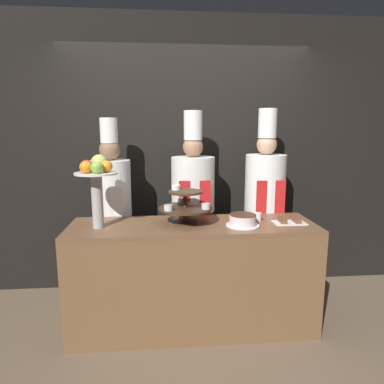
{
  "coord_description": "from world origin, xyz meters",
  "views": [
    {
      "loc": [
        -0.25,
        -2.4,
        1.68
      ],
      "look_at": [
        0.0,
        0.41,
        1.16
      ],
      "focal_mm": 32.0,
      "sensor_mm": 36.0,
      "label": 1
    }
  ],
  "objects_px": {
    "cup_white": "(257,217)",
    "chef_center_left": "(193,203)",
    "chef_left": "(112,206)",
    "chef_center_right": "(265,200)",
    "fruit_pedestal": "(96,178)",
    "cake_round": "(243,220)",
    "tiered_stand": "(185,205)",
    "cake_square_tray": "(289,221)"
  },
  "relations": [
    {
      "from": "fruit_pedestal",
      "to": "cake_round",
      "type": "height_order",
      "value": "fruit_pedestal"
    },
    {
      "from": "cake_square_tray",
      "to": "chef_left",
      "type": "relative_size",
      "value": 0.15
    },
    {
      "from": "fruit_pedestal",
      "to": "chef_center_right",
      "type": "height_order",
      "value": "chef_center_right"
    },
    {
      "from": "tiered_stand",
      "to": "cake_round",
      "type": "height_order",
      "value": "tiered_stand"
    },
    {
      "from": "cup_white",
      "to": "chef_center_left",
      "type": "relative_size",
      "value": 0.04
    },
    {
      "from": "cup_white",
      "to": "cake_square_tray",
      "type": "xyz_separation_m",
      "value": [
        0.25,
        -0.09,
        -0.02
      ]
    },
    {
      "from": "cake_square_tray",
      "to": "chef_center_right",
      "type": "relative_size",
      "value": 0.14
    },
    {
      "from": "cup_white",
      "to": "chef_center_right",
      "type": "height_order",
      "value": "chef_center_right"
    },
    {
      "from": "cake_round",
      "to": "chef_left",
      "type": "xyz_separation_m",
      "value": [
        -1.12,
        0.57,
        0.01
      ]
    },
    {
      "from": "cup_white",
      "to": "cake_square_tray",
      "type": "height_order",
      "value": "cup_white"
    },
    {
      "from": "fruit_pedestal",
      "to": "chef_left",
      "type": "distance_m",
      "value": 0.61
    },
    {
      "from": "chef_left",
      "to": "cup_white",
      "type": "bearing_deg",
      "value": -19.09
    },
    {
      "from": "tiered_stand",
      "to": "chef_center_left",
      "type": "relative_size",
      "value": 0.24
    },
    {
      "from": "cake_round",
      "to": "cake_square_tray",
      "type": "xyz_separation_m",
      "value": [
        0.41,
        0.04,
        -0.03
      ]
    },
    {
      "from": "chef_center_left",
      "to": "cake_round",
      "type": "bearing_deg",
      "value": -58.27
    },
    {
      "from": "chef_center_left",
      "to": "chef_center_right",
      "type": "relative_size",
      "value": 0.99
    },
    {
      "from": "fruit_pedestal",
      "to": "chef_center_left",
      "type": "bearing_deg",
      "value": 32.38
    },
    {
      "from": "fruit_pedestal",
      "to": "cake_square_tray",
      "type": "height_order",
      "value": "fruit_pedestal"
    },
    {
      "from": "cake_square_tray",
      "to": "cake_round",
      "type": "bearing_deg",
      "value": -173.99
    },
    {
      "from": "cake_round",
      "to": "cup_white",
      "type": "bearing_deg",
      "value": 39.63
    },
    {
      "from": "fruit_pedestal",
      "to": "cup_white",
      "type": "relative_size",
      "value": 7.62
    },
    {
      "from": "chef_center_left",
      "to": "fruit_pedestal",
      "type": "bearing_deg",
      "value": -147.62
    },
    {
      "from": "chef_left",
      "to": "chef_center_right",
      "type": "xyz_separation_m",
      "value": [
        1.47,
        -0.0,
        0.03
      ]
    },
    {
      "from": "fruit_pedestal",
      "to": "chef_center_left",
      "type": "relative_size",
      "value": 0.31
    },
    {
      "from": "chef_left",
      "to": "chef_center_right",
      "type": "bearing_deg",
      "value": -0.0
    },
    {
      "from": "fruit_pedestal",
      "to": "chef_center_right",
      "type": "distance_m",
      "value": 1.61
    },
    {
      "from": "tiered_stand",
      "to": "cake_square_tray",
      "type": "relative_size",
      "value": 1.67
    },
    {
      "from": "fruit_pedestal",
      "to": "cake_round",
      "type": "distance_m",
      "value": 1.2
    },
    {
      "from": "cake_round",
      "to": "chef_center_left",
      "type": "relative_size",
      "value": 0.15
    },
    {
      "from": "cake_round",
      "to": "chef_center_right",
      "type": "relative_size",
      "value": 0.14
    },
    {
      "from": "tiered_stand",
      "to": "fruit_pedestal",
      "type": "bearing_deg",
      "value": -176.04
    },
    {
      "from": "cup_white",
      "to": "chef_center_right",
      "type": "xyz_separation_m",
      "value": [
        0.2,
        0.44,
        0.05
      ]
    },
    {
      "from": "cake_round",
      "to": "fruit_pedestal",
      "type": "bearing_deg",
      "value": 176.98
    },
    {
      "from": "fruit_pedestal",
      "to": "chef_center_left",
      "type": "height_order",
      "value": "chef_center_left"
    },
    {
      "from": "fruit_pedestal",
      "to": "chef_center_left",
      "type": "xyz_separation_m",
      "value": [
        0.8,
        0.51,
        -0.32
      ]
    },
    {
      "from": "cake_square_tray",
      "to": "chef_left",
      "type": "height_order",
      "value": "chef_left"
    },
    {
      "from": "cup_white",
      "to": "chef_center_left",
      "type": "height_order",
      "value": "chef_center_left"
    },
    {
      "from": "cup_white",
      "to": "cake_square_tray",
      "type": "distance_m",
      "value": 0.27
    },
    {
      "from": "chef_left",
      "to": "chef_center_left",
      "type": "distance_m",
      "value": 0.76
    },
    {
      "from": "cake_round",
      "to": "chef_left",
      "type": "bearing_deg",
      "value": 153.04
    },
    {
      "from": "chef_center_right",
      "to": "fruit_pedestal",
      "type": "bearing_deg",
      "value": -161.36
    },
    {
      "from": "tiered_stand",
      "to": "fruit_pedestal",
      "type": "distance_m",
      "value": 0.73
    }
  ]
}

